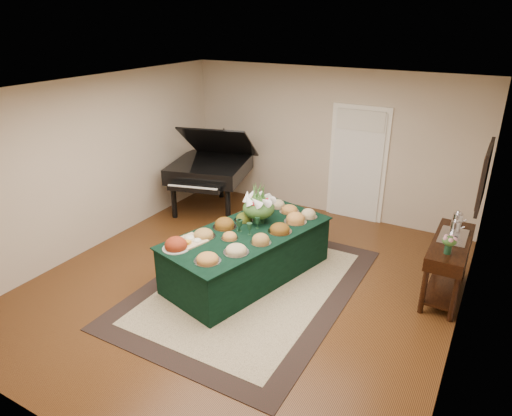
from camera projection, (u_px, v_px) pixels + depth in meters
The scene contains 14 objects.
ground at pixel (246, 283), 6.52m from camera, with size 6.00×6.00×0.00m, color #31190B.
area_rug at pixel (251, 286), 6.42m from camera, with size 2.65×3.70×0.01m.
kitchen_doorway at pixel (357, 165), 8.23m from camera, with size 1.05×0.07×2.10m.
buffet_table at pixel (248, 254), 6.54m from camera, with size 1.75×2.68×0.72m.
food_platters at pixel (248, 227), 6.42m from camera, with size 1.42×2.27×0.15m.
cutting_board at pixel (191, 239), 6.12m from camera, with size 0.45×0.45×0.10m.
green_goblets at pixel (246, 226), 6.37m from camera, with size 0.27×0.31×0.18m.
floral_centerpiece at pixel (259, 204), 6.59m from camera, with size 0.49×0.49×0.49m.
grand_piano at pixel (210, 168), 8.67m from camera, with size 1.70×1.89×1.68m.
wicker_basket at pixel (246, 221), 8.18m from camera, with size 0.38×0.38×0.24m, color olive.
mahogany_sideboard at pixel (450, 253), 6.00m from camera, with size 0.45×1.36×0.83m.
tea_service at pixel (456, 226), 6.04m from camera, with size 0.34×0.58×0.30m.
pink_bouquet at pixel (449, 242), 5.53m from camera, with size 0.19×0.19×0.25m.
wall_painting at pixel (484, 176), 5.47m from camera, with size 0.05×0.95×0.75m.
Camera 1 is at (2.86, -4.79, 3.54)m, focal length 32.00 mm.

